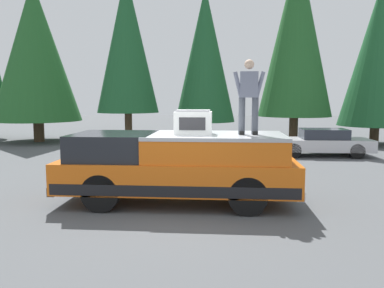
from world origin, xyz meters
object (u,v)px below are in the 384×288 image
at_px(person_on_truck_bed, 249,95).
at_px(parked_car_silver, 321,142).
at_px(pickup_truck, 178,166).
at_px(compressor_unit, 193,122).

distance_m(person_on_truck_bed, parked_car_silver, 8.94).
height_order(pickup_truck, parked_car_silver, pickup_truck).
relative_size(compressor_unit, person_on_truck_bed, 0.50).
height_order(compressor_unit, parked_car_silver, compressor_unit).
bearing_deg(compressor_unit, pickup_truck, 79.48).
distance_m(pickup_truck, parked_car_silver, 9.48).
bearing_deg(compressor_unit, person_on_truck_bed, -88.85).
relative_size(person_on_truck_bed, parked_car_silver, 0.41).
xyz_separation_m(pickup_truck, parked_car_silver, (7.88, -5.26, -0.29)).
relative_size(pickup_truck, person_on_truck_bed, 3.28).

